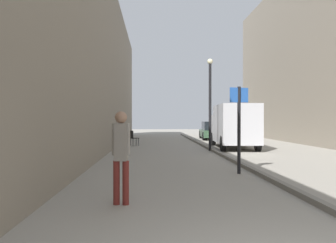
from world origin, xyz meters
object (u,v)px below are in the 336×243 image
object	(u,v)px
pedestrian_main_foreground	(121,151)
delivery_van	(234,125)
lamp_post	(210,98)
parked_car	(212,131)
cafe_chair_near_window	(133,137)
street_sign_post	(239,122)

from	to	relation	value
pedestrian_main_foreground	delivery_van	xyz separation A→B (m)	(5.20, 12.07, 0.27)
lamp_post	delivery_van	bearing A→B (deg)	42.47
delivery_van	parked_car	xyz separation A→B (m)	(0.34, 8.35, -0.59)
cafe_chair_near_window	street_sign_post	bearing A→B (deg)	-7.11
delivery_van	lamp_post	world-z (taller)	lamp_post
delivery_van	parked_car	size ratio (longest dim) A/B	1.28
lamp_post	cafe_chair_near_window	bearing A→B (deg)	140.71
delivery_van	cafe_chair_near_window	bearing A→B (deg)	164.87
pedestrian_main_foreground	street_sign_post	distance (m)	4.71
pedestrian_main_foreground	street_sign_post	xyz separation A→B (m)	(3.19, 3.42, 0.52)
cafe_chair_near_window	delivery_van	bearing A→B (deg)	44.91
delivery_van	cafe_chair_near_window	distance (m)	6.10
lamp_post	street_sign_post	bearing A→B (deg)	-93.29
street_sign_post	cafe_chair_near_window	world-z (taller)	street_sign_post
parked_car	street_sign_post	world-z (taller)	street_sign_post
street_sign_post	lamp_post	world-z (taller)	lamp_post
street_sign_post	cafe_chair_near_window	bearing A→B (deg)	-84.64
pedestrian_main_foreground	cafe_chair_near_window	xyz separation A→B (m)	(-0.54, 14.00, -0.48)
parked_car	street_sign_post	xyz separation A→B (m)	(-2.35, -17.00, 0.83)
parked_car	lamp_post	xyz separation A→B (m)	(-1.93, -9.81, 2.01)
pedestrian_main_foreground	cafe_chair_near_window	world-z (taller)	pedestrian_main_foreground
lamp_post	cafe_chair_near_window	xyz separation A→B (m)	(-4.14, 3.39, -2.18)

